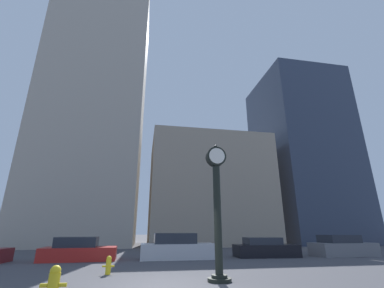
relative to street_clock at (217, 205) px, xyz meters
The scene contains 11 objects.
ground_plane 3.25m from the street_clock, 168.56° to the right, with size 200.00×200.00×0.00m, color #424247.
building_tall_tower 29.31m from the street_clock, 112.40° to the left, with size 12.13×12.00×33.99m.
building_storefront_row 24.51m from the street_clock, 77.40° to the left, with size 14.67×12.00×13.08m.
building_glass_modern 32.35m from the street_clock, 49.86° to the left, with size 11.05×12.00×24.45m.
street_clock is the anchor object (origin of this frame).
car_red 10.21m from the street_clock, 129.66° to the left, with size 4.25×2.06×1.32m.
car_silver 7.84m from the street_clock, 93.92° to the left, with size 4.67×1.88×1.52m.
car_black 9.72m from the street_clock, 55.00° to the left, with size 4.23×2.07×1.23m.
car_grey 13.51m from the street_clock, 34.00° to the left, with size 4.33×2.00×1.38m.
fire_hydrant_near 5.14m from the street_clock, 150.58° to the left, with size 0.48×0.21×0.70m.
fire_hydrant_far 5.64m from the street_clock, 160.95° to the right, with size 0.64×0.28×0.83m.
Camera 1 is at (-0.83, -9.24, 1.70)m, focal length 24.00 mm.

